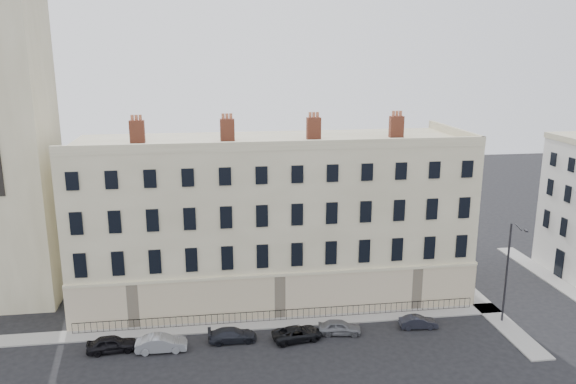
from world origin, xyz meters
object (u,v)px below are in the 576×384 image
object	(u,v)px
car_d	(297,333)
car_e	(340,327)
streetlamp	(508,269)
car_c	(232,335)
car_a	(112,344)
car_b	(161,343)
car_f	(418,322)

from	to	relation	value
car_d	car_e	xyz separation A→B (m)	(3.64, 0.50, 0.04)
streetlamp	car_c	bearing A→B (deg)	-165.02
car_a	car_c	xyz separation A→B (m)	(9.45, 0.22, -0.08)
car_a	car_d	xyz separation A→B (m)	(14.73, -0.29, -0.08)
car_b	car_f	world-z (taller)	car_b
car_c	car_e	size ratio (longest dim) A/B	1.09
car_a	car_e	bearing A→B (deg)	-94.55
car_d	car_f	world-z (taller)	car_d
car_f	streetlamp	xyz separation A→B (m)	(7.70, -0.07, 4.45)
car_d	car_b	bearing A→B (deg)	81.40
car_d	car_f	xyz separation A→B (m)	(10.53, 0.57, -0.04)
car_d	car_f	size ratio (longest dim) A/B	1.28
car_d	car_f	bearing A→B (deg)	-96.58
car_c	car_e	bearing A→B (deg)	-91.18
car_a	car_c	world-z (taller)	car_a
streetlamp	car_b	bearing A→B (deg)	-163.60
car_d	car_e	size ratio (longest dim) A/B	1.14
car_a	car_b	world-z (taller)	car_b
car_c	car_f	bearing A→B (deg)	-90.85
car_a	streetlamp	xyz separation A→B (m)	(32.96, 0.20, 4.33)
car_b	car_c	distance (m)	5.64
car_d	streetlamp	distance (m)	18.77
car_d	car_e	bearing A→B (deg)	-91.93
car_c	car_e	distance (m)	8.91
car_d	streetlamp	size ratio (longest dim) A/B	0.46
car_b	streetlamp	bearing A→B (deg)	-88.67
car_a	car_f	xyz separation A→B (m)	(25.26, 0.28, -0.12)
car_a	car_c	distance (m)	9.45
car_a	car_f	distance (m)	25.26
car_a	car_f	size ratio (longest dim) A/B	1.18
car_a	car_d	bearing A→B (deg)	-96.32
car_e	car_c	bearing A→B (deg)	98.99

